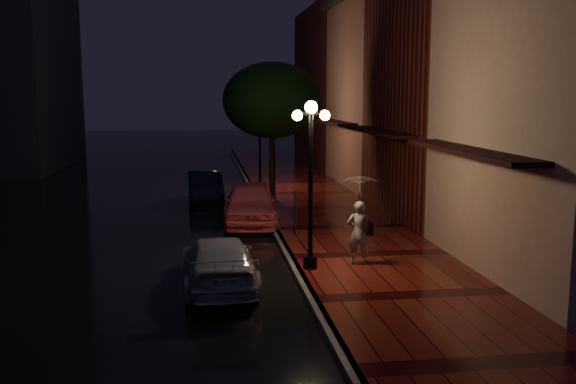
{
  "coord_description": "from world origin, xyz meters",
  "views": [
    {
      "loc": [
        -2.42,
        -20.94,
        4.66
      ],
      "look_at": [
        0.43,
        -0.11,
        1.4
      ],
      "focal_mm": 40.0,
      "sensor_mm": 36.0,
      "label": 1
    }
  ],
  "objects_px": {
    "navy_car": "(205,187)",
    "silver_car": "(219,262)",
    "streetlamp_far": "(260,137)",
    "pink_car": "(251,203)",
    "parking_meter": "(295,211)",
    "streetlamp_near": "(311,175)",
    "street_tree": "(272,103)",
    "woman_with_umbrella": "(359,206)"
  },
  "relations": [
    {
      "from": "woman_with_umbrella",
      "to": "streetlamp_far",
      "type": "bearing_deg",
      "value": -70.2
    },
    {
      "from": "silver_car",
      "to": "street_tree",
      "type": "bearing_deg",
      "value": -104.66
    },
    {
      "from": "street_tree",
      "to": "silver_car",
      "type": "distance_m",
      "value": 12.65
    },
    {
      "from": "streetlamp_near",
      "to": "parking_meter",
      "type": "distance_m",
      "value": 4.24
    },
    {
      "from": "navy_car",
      "to": "woman_with_umbrella",
      "type": "height_order",
      "value": "woman_with_umbrella"
    },
    {
      "from": "streetlamp_far",
      "to": "street_tree",
      "type": "height_order",
      "value": "street_tree"
    },
    {
      "from": "streetlamp_near",
      "to": "woman_with_umbrella",
      "type": "height_order",
      "value": "streetlamp_near"
    },
    {
      "from": "street_tree",
      "to": "pink_car",
      "type": "relative_size",
      "value": 1.28
    },
    {
      "from": "navy_car",
      "to": "woman_with_umbrella",
      "type": "relative_size",
      "value": 1.71
    },
    {
      "from": "parking_meter",
      "to": "streetlamp_near",
      "type": "bearing_deg",
      "value": -100.2
    },
    {
      "from": "streetlamp_near",
      "to": "pink_car",
      "type": "distance_m",
      "value": 6.84
    },
    {
      "from": "street_tree",
      "to": "navy_car",
      "type": "bearing_deg",
      "value": 172.95
    },
    {
      "from": "streetlamp_far",
      "to": "navy_car",
      "type": "xyz_separation_m",
      "value": [
        -2.6,
        -2.65,
        -1.93
      ]
    },
    {
      "from": "silver_car",
      "to": "woman_with_umbrella",
      "type": "distance_m",
      "value": 4.03
    },
    {
      "from": "streetlamp_near",
      "to": "parking_meter",
      "type": "bearing_deg",
      "value": 87.24
    },
    {
      "from": "streetlamp_near",
      "to": "parking_meter",
      "type": "xyz_separation_m",
      "value": [
        0.19,
        3.91,
        -1.65
      ]
    },
    {
      "from": "navy_car",
      "to": "silver_car",
      "type": "distance_m",
      "value": 12.18
    },
    {
      "from": "streetlamp_near",
      "to": "streetlamp_far",
      "type": "xyz_separation_m",
      "value": [
        0.0,
        14.0,
        0.0
      ]
    },
    {
      "from": "woman_with_umbrella",
      "to": "pink_car",
      "type": "bearing_deg",
      "value": -55.04
    },
    {
      "from": "pink_car",
      "to": "silver_car",
      "type": "relative_size",
      "value": 1.07
    },
    {
      "from": "navy_car",
      "to": "streetlamp_near",
      "type": "bearing_deg",
      "value": -78.86
    },
    {
      "from": "navy_car",
      "to": "silver_car",
      "type": "bearing_deg",
      "value": -90.79
    },
    {
      "from": "pink_car",
      "to": "parking_meter",
      "type": "relative_size",
      "value": 3.44
    },
    {
      "from": "streetlamp_far",
      "to": "silver_car",
      "type": "xyz_separation_m",
      "value": [
        -2.39,
        -14.83,
        -1.98
      ]
    },
    {
      "from": "streetlamp_far",
      "to": "woman_with_umbrella",
      "type": "distance_m",
      "value": 13.86
    },
    {
      "from": "streetlamp_far",
      "to": "pink_car",
      "type": "xyz_separation_m",
      "value": [
        -1.04,
        -7.49,
        -1.83
      ]
    },
    {
      "from": "navy_car",
      "to": "silver_car",
      "type": "xyz_separation_m",
      "value": [
        0.21,
        -12.18,
        -0.06
      ]
    },
    {
      "from": "navy_car",
      "to": "woman_with_umbrella",
      "type": "distance_m",
      "value": 11.84
    },
    {
      "from": "woman_with_umbrella",
      "to": "parking_meter",
      "type": "bearing_deg",
      "value": -58.43
    },
    {
      "from": "pink_car",
      "to": "navy_car",
      "type": "distance_m",
      "value": 5.08
    },
    {
      "from": "streetlamp_far",
      "to": "street_tree",
      "type": "xyz_separation_m",
      "value": [
        0.26,
        -3.01,
        1.64
      ]
    },
    {
      "from": "street_tree",
      "to": "woman_with_umbrella",
      "type": "distance_m",
      "value": 11.1
    },
    {
      "from": "navy_car",
      "to": "woman_with_umbrella",
      "type": "xyz_separation_m",
      "value": [
        3.94,
        -11.11,
        1.05
      ]
    },
    {
      "from": "silver_car",
      "to": "parking_meter",
      "type": "relative_size",
      "value": 3.2
    },
    {
      "from": "streetlamp_near",
      "to": "navy_car",
      "type": "distance_m",
      "value": 11.8
    },
    {
      "from": "silver_car",
      "to": "parking_meter",
      "type": "distance_m",
      "value": 5.41
    },
    {
      "from": "pink_car",
      "to": "navy_car",
      "type": "xyz_separation_m",
      "value": [
        -1.57,
        4.83,
        -0.1
      ]
    },
    {
      "from": "street_tree",
      "to": "navy_car",
      "type": "xyz_separation_m",
      "value": [
        -2.86,
        0.35,
        -3.57
      ]
    },
    {
      "from": "streetlamp_far",
      "to": "navy_car",
      "type": "relative_size",
      "value": 1.05
    },
    {
      "from": "streetlamp_near",
      "to": "navy_car",
      "type": "height_order",
      "value": "streetlamp_near"
    },
    {
      "from": "silver_car",
      "to": "parking_meter",
      "type": "xyz_separation_m",
      "value": [
        2.58,
        4.74,
        0.34
      ]
    },
    {
      "from": "parking_meter",
      "to": "navy_car",
      "type": "bearing_deg",
      "value": 103.14
    }
  ]
}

